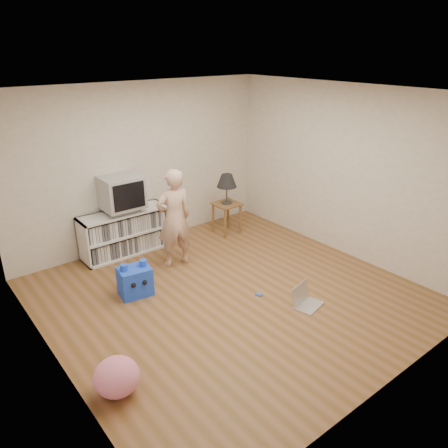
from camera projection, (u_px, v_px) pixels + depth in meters
The scene contains 13 objects.
ground at pixel (229, 295), 5.83m from camera, with size 4.50×4.50×0.00m, color brown.
walls at pixel (230, 203), 5.33m from camera, with size 4.52×4.52×2.60m.
ceiling at pixel (230, 93), 4.83m from camera, with size 4.50×4.50×0.01m, color white.
media_unit at pixel (125, 232), 6.89m from camera, with size 1.40×0.45×0.70m.
dvd_deck at pixel (123, 209), 6.73m from camera, with size 0.45×0.35×0.07m, color gray.
crt_tv at pixel (121, 192), 6.62m from camera, with size 0.60×0.53×0.50m.
side_table at pixel (227, 210), 7.60m from camera, with size 0.42×0.42×0.55m.
table_lamp at pixel (227, 181), 7.39m from camera, with size 0.34×0.34×0.52m.
person at pixel (174, 218), 6.36m from camera, with size 0.54×0.36×1.49m, color #DCB096.
laptop at pixel (304, 300), 5.59m from camera, with size 0.43×0.38×0.26m.
playing_cards at pixel (259, 294), 5.82m from camera, with size 0.07×0.09×0.02m, color #3F5FA9.
plush_blue at pixel (135, 281), 5.77m from camera, with size 0.45×0.40×0.47m.
plush_pink at pixel (117, 377), 4.13m from camera, with size 0.44×0.44×0.37m, color pink.
Camera 1 is at (-3.17, -3.90, 3.11)m, focal length 35.00 mm.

